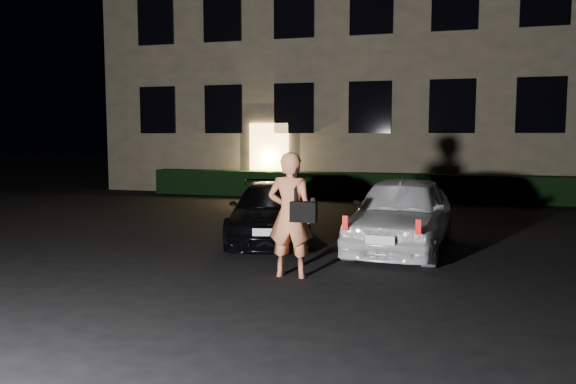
# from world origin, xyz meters

# --- Properties ---
(ground) EXTENTS (80.00, 80.00, 0.00)m
(ground) POSITION_xyz_m (0.00, 0.00, 0.00)
(ground) COLOR black
(ground) RESTS_ON ground
(building) EXTENTS (20.00, 8.11, 12.00)m
(building) POSITION_xyz_m (-0.00, 14.99, 6.00)
(building) COLOR #665C49
(building) RESTS_ON ground
(hedge) EXTENTS (15.00, 0.70, 0.85)m
(hedge) POSITION_xyz_m (0.00, 10.50, 0.42)
(hedge) COLOR black
(hedge) RESTS_ON ground
(sedan) EXTENTS (2.49, 4.11, 1.11)m
(sedan) POSITION_xyz_m (-0.89, 2.85, 0.56)
(sedan) COLOR black
(sedan) RESTS_ON ground
(hatch) EXTENTS (1.93, 4.07, 1.34)m
(hatch) POSITION_xyz_m (1.72, 2.56, 0.67)
(hatch) COLOR white
(hatch) RESTS_ON ground
(man) EXTENTS (0.76, 0.45, 1.85)m
(man) POSITION_xyz_m (0.31, 0.05, 0.93)
(man) COLOR #DB7A51
(man) RESTS_ON ground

